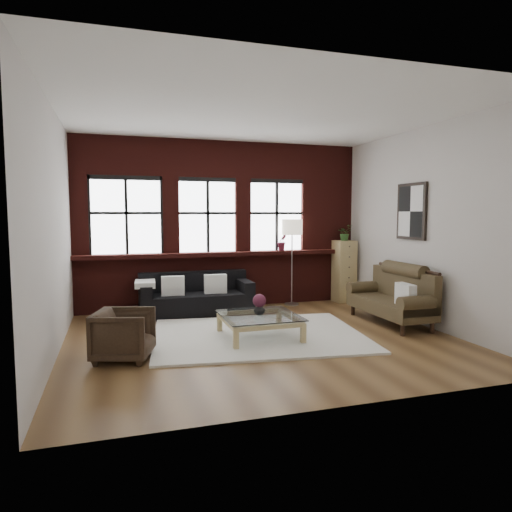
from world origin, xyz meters
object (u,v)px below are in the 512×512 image
object	(u,v)px
coffee_table	(259,327)
drawer_chest	(344,271)
armchair	(124,335)
floor_lamp	(292,259)
vintage_settee	(390,296)
dark_sofa	(196,294)
vase	(259,309)

from	to	relation	value
coffee_table	drawer_chest	xyz separation A→B (m)	(2.53, 2.18, 0.46)
armchair	floor_lamp	size ratio (longest dim) A/B	0.37
armchair	floor_lamp	distance (m)	4.21
vintage_settee	armchair	size ratio (longest dim) A/B	2.52
armchair	coffee_table	size ratio (longest dim) A/B	0.64
vintage_settee	drawer_chest	distance (m)	1.95
armchair	floor_lamp	world-z (taller)	floor_lamp
drawer_chest	vintage_settee	bearing A→B (deg)	-95.56
dark_sofa	floor_lamp	bearing A→B (deg)	7.50
dark_sofa	coffee_table	distance (m)	2.01
coffee_table	drawer_chest	distance (m)	3.37
coffee_table	vase	xyz separation A→B (m)	(0.00, -0.00, 0.26)
dark_sofa	coffee_table	world-z (taller)	dark_sofa
armchair	dark_sofa	bearing A→B (deg)	-12.88
coffee_table	dark_sofa	bearing A→B (deg)	107.06
vintage_settee	floor_lamp	bearing A→B (deg)	116.79
coffee_table	vase	bearing A→B (deg)	-63.43
coffee_table	floor_lamp	distance (m)	2.68
armchair	vintage_settee	bearing A→B (deg)	-64.68
vintage_settee	vase	size ratio (longest dim) A/B	10.33
vintage_settee	vase	xyz separation A→B (m)	(-2.34, -0.25, -0.03)
armchair	drawer_chest	bearing A→B (deg)	-43.20
drawer_chest	armchair	bearing A→B (deg)	-149.60
armchair	coffee_table	distance (m)	1.95
dark_sofa	floor_lamp	xyz separation A→B (m)	(1.96, 0.26, 0.56)
armchair	vase	distance (m)	1.94
vintage_settee	vase	distance (m)	2.35
coffee_table	vase	world-z (taller)	vase
coffee_table	floor_lamp	size ratio (longest dim) A/B	0.58
armchair	coffee_table	bearing A→B (deg)	-61.28
dark_sofa	drawer_chest	distance (m)	3.14
coffee_table	vase	distance (m)	0.26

